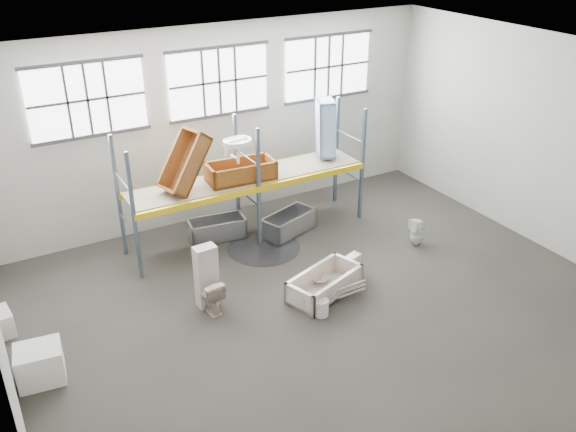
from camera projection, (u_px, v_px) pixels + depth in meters
floor at (323, 305)px, 12.84m from camera, size 12.00×10.00×0.10m
ceiling at (331, 62)px, 10.54m from camera, size 12.00×10.00×0.10m
wall_back at (219, 123)px, 15.61m from camera, size 12.00×0.10×5.00m
wall_front at (542, 340)px, 7.78m from camera, size 12.00×0.10×5.00m
wall_right at (543, 142)px, 14.37m from camera, size 0.10×10.00×5.00m
window_left at (87, 100)px, 13.61m from camera, size 2.60×0.04×1.60m
window_mid at (219, 82)px, 15.03m from camera, size 2.60×0.04×1.60m
window_right at (328, 67)px, 16.44m from camera, size 2.60×0.04×1.60m
rack_upright_la at (134, 217)px, 13.07m from camera, size 0.08×0.08×3.00m
rack_upright_lb at (118, 197)px, 14.00m from camera, size 0.08×0.08×3.00m
rack_upright_ma at (259, 189)px, 14.39m from camera, size 0.08×0.08×3.00m
rack_upright_mb at (237, 172)px, 15.32m from camera, size 0.08×0.08×3.00m
rack_upright_ra at (362, 165)px, 15.72m from camera, size 0.08×0.08×3.00m
rack_upright_rb at (336, 151)px, 16.65m from camera, size 0.08×0.08×3.00m
rack_beam_front at (259, 189)px, 14.39m from camera, size 6.00×0.10×0.14m
rack_beam_back at (237, 172)px, 15.32m from camera, size 6.00×0.10×0.14m
shelf_deck at (247, 177)px, 14.82m from camera, size 5.90×1.10×0.03m
wet_patch at (264, 248)px, 14.91m from camera, size 1.80×1.80×0.00m
bathtub_beige at (324, 284)px, 13.04m from camera, size 1.88×1.31×0.50m
cistern_spare at (352, 264)px, 13.70m from camera, size 0.48×0.34×0.42m
sink_in_tub at (319, 279)px, 13.37m from camera, size 0.59×0.59×0.15m
toilet_beige at (209, 295)px, 12.45m from camera, size 0.50×0.77×0.74m
cistern_tall at (207, 276)px, 12.48m from camera, size 0.46×0.31×1.38m
toilet_white at (417, 232)px, 14.91m from camera, size 0.34×0.34×0.71m
steel_tub_left at (217, 229)px, 15.27m from camera, size 1.47×0.83×0.51m
steel_tub_right at (289, 223)px, 15.50m from camera, size 1.58×1.11×0.53m
rust_tub_flat at (241, 171)px, 14.55m from camera, size 1.67×0.88×0.46m
rust_tub_tilted at (184, 162)px, 13.78m from camera, size 1.36×1.01×1.48m
sink_on_shelf at (238, 162)px, 14.30m from camera, size 0.80×0.68×0.61m
blue_tub_upright at (326, 128)px, 15.59m from camera, size 0.69×0.81×1.48m
bucket at (321, 307)px, 12.38m from camera, size 0.34×0.34×0.36m
carton_near at (40, 364)px, 10.61m from camera, size 0.86×0.76×0.67m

